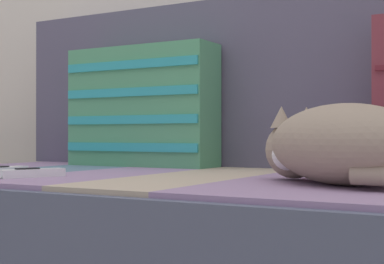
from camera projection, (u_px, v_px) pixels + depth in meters
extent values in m
cube|color=#4C5166|center=(207.00, 226.00, 1.38)|extent=(1.72, 0.90, 0.22)
cube|color=slate|center=(52.00, 171.00, 1.60)|extent=(0.24, 0.80, 0.01)
cube|color=gray|center=(121.00, 174.00, 1.48)|extent=(0.24, 0.80, 0.01)
cube|color=tan|center=(203.00, 177.00, 1.37)|extent=(0.24, 0.80, 0.01)
cube|color=gray|center=(300.00, 181.00, 1.25)|extent=(0.24, 0.80, 0.01)
cube|color=#514C60|center=(269.00, 82.00, 1.72)|extent=(1.72, 0.14, 0.50)
cube|color=#4C9366|center=(142.00, 107.00, 1.77)|extent=(0.47, 0.13, 0.36)
cube|color=teal|center=(129.00, 147.00, 1.71)|extent=(0.46, 0.01, 0.02)
cube|color=teal|center=(129.00, 120.00, 1.71)|extent=(0.46, 0.01, 0.02)
cube|color=teal|center=(129.00, 92.00, 1.71)|extent=(0.46, 0.01, 0.02)
cube|color=teal|center=(129.00, 65.00, 1.71)|extent=(0.46, 0.01, 0.02)
ellipsoid|color=gray|center=(344.00, 144.00, 1.09)|extent=(0.40, 0.36, 0.15)
sphere|color=gray|center=(294.00, 150.00, 1.22)|extent=(0.12, 0.12, 0.12)
sphere|color=white|center=(289.00, 154.00, 1.19)|extent=(0.07, 0.07, 0.07)
ellipsoid|color=white|center=(316.00, 157.00, 1.08)|extent=(0.10, 0.05, 0.07)
cone|color=gray|center=(281.00, 117.00, 1.20)|extent=(0.05, 0.05, 0.04)
cone|color=gray|center=(306.00, 117.00, 1.23)|extent=(0.05, 0.05, 0.04)
cube|color=white|center=(2.00, 171.00, 1.37)|extent=(0.05, 0.15, 0.02)
cube|color=black|center=(22.00, 169.00, 1.43)|extent=(0.03, 0.01, 0.02)
cube|color=white|center=(32.00, 173.00, 1.30)|extent=(0.09, 0.15, 0.02)
cube|color=black|center=(27.00, 169.00, 1.29)|extent=(0.04, 0.05, 0.00)
cube|color=black|center=(61.00, 172.00, 1.34)|extent=(0.03, 0.02, 0.02)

